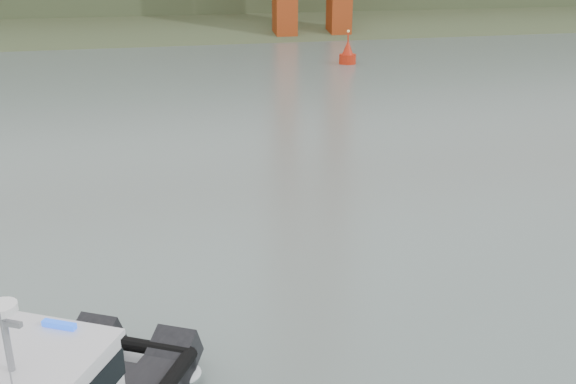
% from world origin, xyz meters
% --- Properties ---
extents(ground, '(400.00, 400.00, 0.00)m').
position_xyz_m(ground, '(0.00, 0.00, 0.00)').
color(ground, '#51605C').
rests_on(ground, ground).
extents(nav_buoy, '(1.86, 1.86, 3.87)m').
position_xyz_m(nav_buoy, '(19.41, 52.12, 1.02)').
color(nav_buoy, '#B5210C').
rests_on(nav_buoy, ground).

